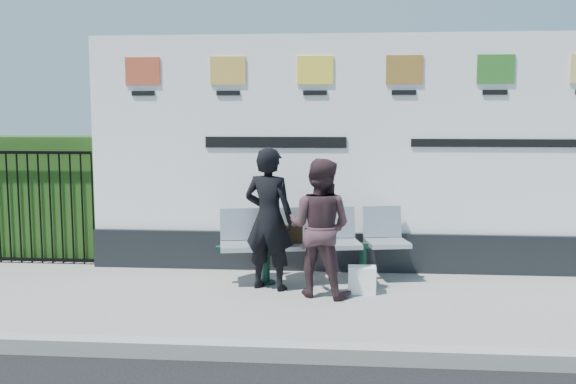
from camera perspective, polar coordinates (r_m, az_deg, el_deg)
The scene contains 10 objects.
pavement at distance 7.14m, azimuth 6.77°, elevation -9.91°, with size 14.00×3.00×0.12m, color gray.
kerb at distance 5.71m, azimuth 7.28°, elevation -14.15°, with size 14.00×0.18×0.14m, color gray.
billboard at distance 8.24m, azimuth 10.07°, elevation 1.93°, with size 8.00×0.30×3.00m.
hedge at distance 9.72m, azimuth -21.60°, elevation -0.38°, with size 2.35×0.70×1.70m, color #224615.
railing at distance 9.33m, azimuth -22.80°, elevation -1.22°, with size 2.05×0.06×1.54m, color black, non-canonical shape.
bench at distance 7.73m, azimuth 2.40°, elevation -6.25°, with size 2.25×0.58×0.48m, color #B6BABF, non-canonical shape.
woman_left at distance 7.32m, azimuth -1.71°, elevation -2.38°, with size 0.60×0.39×1.64m, color black.
woman_right at distance 7.07m, azimuth 2.83°, elevation -3.17°, with size 0.74×0.58×1.53m, color #3B262B.
handbag_brown at distance 7.62m, azimuth 0.22°, elevation -3.74°, with size 0.28×0.12×0.22m, color black.
carrier_bag_white at distance 7.31m, azimuth 6.59°, elevation -7.77°, with size 0.31×0.18×0.31m, color white.
Camera 1 is at (-0.25, -4.33, 2.11)m, focal length 40.00 mm.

